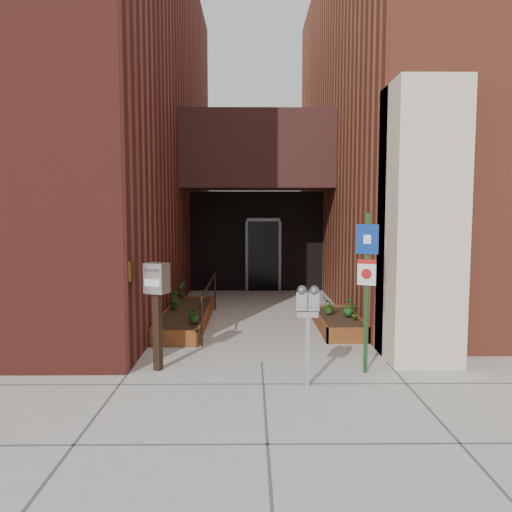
{
  "coord_description": "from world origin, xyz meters",
  "views": [
    {
      "loc": [
        -0.17,
        -7.75,
        2.4
      ],
      "look_at": [
        -0.07,
        1.8,
        1.54
      ],
      "focal_mm": 35.0,
      "sensor_mm": 36.0,
      "label": 1
    }
  ],
  "objects": [
    {
      "name": "shrub_left_c",
      "position": [
        -1.85,
        3.02,
        0.47
      ],
      "size": [
        0.27,
        0.27,
        0.34
      ],
      "primitive_type": "imported",
      "rotation": [
        0.0,
        0.0,
        3.83
      ],
      "color": "#295D1A",
      "rests_on": "planter_left"
    },
    {
      "name": "shrub_left_b",
      "position": [
        -1.85,
        2.99,
        0.49
      ],
      "size": [
        0.25,
        0.25,
        0.38
      ],
      "primitive_type": "imported",
      "rotation": [
        0.0,
        0.0,
        1.76
      ],
      "color": "#1D5518",
      "rests_on": "planter_left"
    },
    {
      "name": "planter_right",
      "position": [
        1.6,
        2.2,
        0.13
      ],
      "size": [
        0.8,
        2.2,
        0.3
      ],
      "color": "brown",
      "rests_on": "ground"
    },
    {
      "name": "shrub_right_c",
      "position": [
        1.45,
        2.41,
        0.47
      ],
      "size": [
        0.37,
        0.37,
        0.33
      ],
      "primitive_type": "imported",
      "rotation": [
        0.0,
        0.0,
        4.42
      ],
      "color": "#245317",
      "rests_on": "planter_right"
    },
    {
      "name": "handrail",
      "position": [
        -1.05,
        2.65,
        0.75
      ],
      "size": [
        0.04,
        3.34,
        0.9
      ],
      "color": "black",
      "rests_on": "ground"
    },
    {
      "name": "shrub_right_b",
      "position": [
        1.85,
        1.83,
        0.45
      ],
      "size": [
        0.16,
        0.16,
        0.29
      ],
      "primitive_type": "imported",
      "rotation": [
        0.0,
        0.0,
        3.19
      ],
      "color": "#2C5F1B",
      "rests_on": "planter_right"
    },
    {
      "name": "shrub_right_a",
      "position": [
        1.8,
        2.15,
        0.48
      ],
      "size": [
        0.24,
        0.24,
        0.37
      ],
      "primitive_type": "imported",
      "rotation": [
        0.0,
        0.0,
        1.38
      ],
      "color": "#1A5B1A",
      "rests_on": "planter_right"
    },
    {
      "name": "ground",
      "position": [
        0.0,
        0.0,
        0.0
      ],
      "size": [
        80.0,
        80.0,
        0.0
      ],
      "primitive_type": "plane",
      "color": "#9E9991",
      "rests_on": "ground"
    },
    {
      "name": "architecture",
      "position": [
        -0.18,
        6.89,
        4.98
      ],
      "size": [
        20.0,
        14.6,
        10.0
      ],
      "color": "maroon",
      "rests_on": "ground"
    },
    {
      "name": "shrub_left_d",
      "position": [
        -1.85,
        4.3,
        0.49
      ],
      "size": [
        0.28,
        0.28,
        0.38
      ],
      "primitive_type": "imported",
      "rotation": [
        0.0,
        0.0,
        5.42
      ],
      "color": "#24611B",
      "rests_on": "planter_left"
    },
    {
      "name": "shrub_left_a",
      "position": [
        -1.25,
        1.6,
        0.47
      ],
      "size": [
        0.43,
        0.43,
        0.34
      ],
      "primitive_type": "imported",
      "rotation": [
        0.0,
        0.0,
        0.8
      ],
      "color": "#245117",
      "rests_on": "planter_left"
    },
    {
      "name": "payment_dropbox",
      "position": [
        -1.58,
        -0.35,
        1.18
      ],
      "size": [
        0.39,
        0.35,
        1.63
      ],
      "color": "black",
      "rests_on": "ground"
    },
    {
      "name": "planter_left",
      "position": [
        -1.55,
        2.7,
        0.13
      ],
      "size": [
        0.9,
        3.6,
        0.3
      ],
      "color": "brown",
      "rests_on": "ground"
    },
    {
      "name": "sign_post",
      "position": [
        1.53,
        -0.51,
        1.46
      ],
      "size": [
        0.31,
        0.14,
        2.37
      ],
      "color": "#163E1C",
      "rests_on": "ground"
    },
    {
      "name": "parking_meter",
      "position": [
        0.6,
        -1.08,
        1.08
      ],
      "size": [
        0.32,
        0.17,
        1.4
      ],
      "color": "#A2A2A4",
      "rests_on": "ground"
    }
  ]
}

